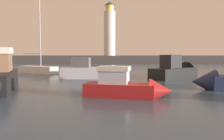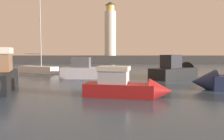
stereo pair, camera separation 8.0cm
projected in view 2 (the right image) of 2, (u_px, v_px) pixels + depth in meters
ground_plane at (124, 73)px, 33.30m from camera, size 220.00×220.00×0.00m
breakwater at (120, 59)px, 65.34m from camera, size 76.89×5.04×1.93m
lighthouse at (110, 30)px, 64.77m from camera, size 3.10×3.10×14.75m
motorboat_0 at (95, 71)px, 26.10m from camera, size 7.48×2.19×2.55m
motorboat_4 at (129, 87)px, 15.37m from camera, size 5.91×2.67×2.31m
motorboat_6 at (180, 71)px, 26.90m from camera, size 7.29×6.68×3.11m
sailboat_moored at (38, 69)px, 32.76m from camera, size 6.15×4.36×10.53m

